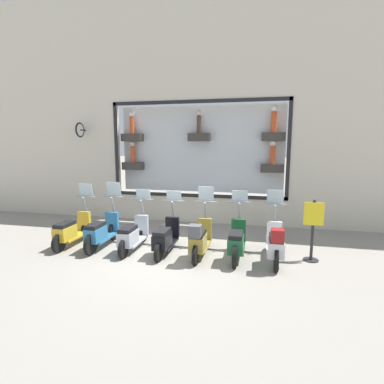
# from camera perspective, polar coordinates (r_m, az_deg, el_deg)

# --- Properties ---
(ground_plane) EXTENTS (120.00, 120.00, 0.00)m
(ground_plane) POSITION_cam_1_polar(r_m,az_deg,el_deg) (7.71, -4.24, -12.12)
(ground_plane) COLOR gray
(building_facade) EXTENTS (1.19, 36.00, 8.04)m
(building_facade) POSITION_cam_1_polar(r_m,az_deg,el_deg) (10.76, 1.25, 16.16)
(building_facade) COLOR beige
(building_facade) RESTS_ON ground_plane
(scooter_white_0) EXTENTS (1.80, 0.61, 1.63)m
(scooter_white_0) POSITION_cam_1_polar(r_m,az_deg,el_deg) (7.40, 15.60, -9.45)
(scooter_white_0) COLOR black
(scooter_white_0) RESTS_ON ground_plane
(scooter_green_1) EXTENTS (1.81, 0.60, 1.58)m
(scooter_green_1) POSITION_cam_1_polar(r_m,az_deg,el_deg) (7.47, 8.51, -9.30)
(scooter_green_1) COLOR black
(scooter_green_1) RESTS_ON ground_plane
(scooter_olive_2) EXTENTS (1.79, 0.60, 1.66)m
(scooter_olive_2) POSITION_cam_1_polar(r_m,az_deg,el_deg) (7.51, 1.47, -8.90)
(scooter_olive_2) COLOR black
(scooter_olive_2) RESTS_ON ground_plane
(scooter_black_3) EXTENTS (1.79, 0.61, 1.51)m
(scooter_black_3) POSITION_cam_1_polar(r_m,az_deg,el_deg) (7.80, -5.09, -8.68)
(scooter_black_3) COLOR black
(scooter_black_3) RESTS_ON ground_plane
(scooter_silver_4) EXTENTS (1.79, 0.60, 1.53)m
(scooter_silver_4) POSITION_cam_1_polar(r_m,az_deg,el_deg) (8.11, -11.27, -8.07)
(scooter_silver_4) COLOR black
(scooter_silver_4) RESTS_ON ground_plane
(scooter_teal_5) EXTENTS (1.81, 0.61, 1.71)m
(scooter_teal_5) POSITION_cam_1_polar(r_m,az_deg,el_deg) (8.51, -16.90, -7.26)
(scooter_teal_5) COLOR black
(scooter_teal_5) RESTS_ON ground_plane
(scooter_yellow_6) EXTENTS (1.80, 0.61, 1.63)m
(scooter_yellow_6) POSITION_cam_1_polar(r_m,az_deg,el_deg) (8.98, -22.01, -6.81)
(scooter_yellow_6) COLOR black
(scooter_yellow_6) RESTS_ON ground_plane
(shop_sign_post) EXTENTS (0.36, 0.45, 1.49)m
(shop_sign_post) POSITION_cam_1_polar(r_m,az_deg,el_deg) (7.73, 22.02, -6.54)
(shop_sign_post) COLOR #232326
(shop_sign_post) RESTS_ON ground_plane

